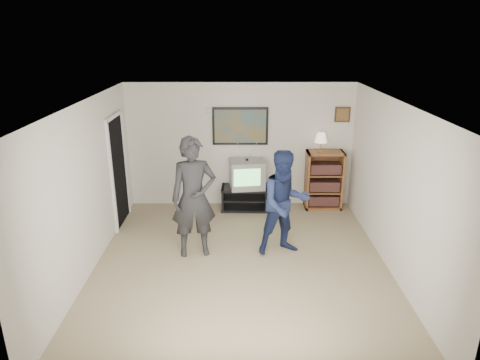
{
  "coord_description": "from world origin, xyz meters",
  "views": [
    {
      "loc": [
        -0.04,
        -5.81,
        3.45
      ],
      "look_at": [
        -0.01,
        0.71,
        1.15
      ],
      "focal_mm": 32.0,
      "sensor_mm": 36.0,
      "label": 1
    }
  ],
  "objects_px": {
    "bookshelf": "(324,180)",
    "person_short": "(285,203)",
    "crt_television": "(247,174)",
    "person_tall": "(194,198)",
    "media_stand": "(244,198)"
  },
  "relations": [
    {
      "from": "bookshelf",
      "to": "person_short",
      "type": "distance_m",
      "value": 2.11
    },
    {
      "from": "person_tall",
      "to": "media_stand",
      "type": "bearing_deg",
      "value": 54.56
    },
    {
      "from": "media_stand",
      "to": "crt_television",
      "type": "distance_m",
      "value": 0.51
    },
    {
      "from": "media_stand",
      "to": "person_tall",
      "type": "xyz_separation_m",
      "value": [
        -0.82,
        -1.84,
        0.74
      ]
    },
    {
      "from": "crt_television",
      "to": "person_short",
      "type": "xyz_separation_m",
      "value": [
        0.56,
        -1.8,
        0.12
      ]
    },
    {
      "from": "crt_television",
      "to": "person_tall",
      "type": "xyz_separation_m",
      "value": [
        -0.87,
        -1.84,
        0.23
      ]
    },
    {
      "from": "media_stand",
      "to": "bookshelf",
      "type": "bearing_deg",
      "value": 2.99
    },
    {
      "from": "crt_television",
      "to": "bookshelf",
      "type": "xyz_separation_m",
      "value": [
        1.55,
        0.05,
        -0.15
      ]
    },
    {
      "from": "bookshelf",
      "to": "person_short",
      "type": "bearing_deg",
      "value": -118.0
    },
    {
      "from": "crt_television",
      "to": "bookshelf",
      "type": "relative_size",
      "value": 0.56
    },
    {
      "from": "bookshelf",
      "to": "person_short",
      "type": "height_order",
      "value": "person_short"
    },
    {
      "from": "person_tall",
      "to": "person_short",
      "type": "distance_m",
      "value": 1.44
    },
    {
      "from": "person_short",
      "to": "person_tall",
      "type": "bearing_deg",
      "value": 166.06
    },
    {
      "from": "bookshelf",
      "to": "person_tall",
      "type": "distance_m",
      "value": 3.09
    },
    {
      "from": "bookshelf",
      "to": "person_tall",
      "type": "xyz_separation_m",
      "value": [
        -2.42,
        -1.89,
        0.38
      ]
    }
  ]
}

